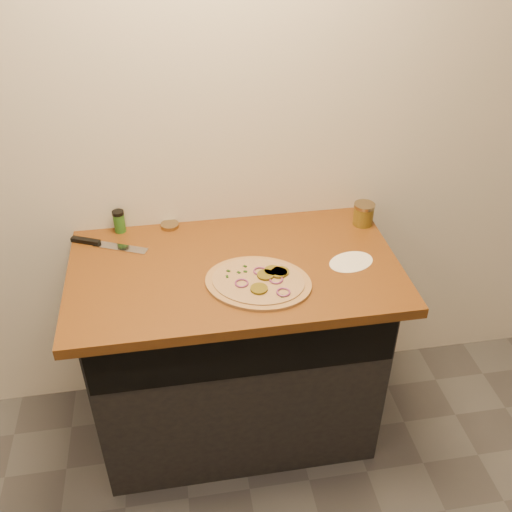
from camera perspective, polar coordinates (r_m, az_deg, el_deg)
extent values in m
cube|color=silver|center=(2.15, -3.65, 14.06)|extent=(4.00, 0.02, 2.70)
cube|color=black|center=(2.41, -2.03, -9.58)|extent=(1.10, 0.60, 0.86)
cube|color=brown|center=(2.09, -2.17, -1.34)|extent=(1.20, 0.70, 0.04)
cylinder|color=tan|center=(1.98, 0.22, -2.67)|extent=(0.48, 0.48, 0.01)
cylinder|color=#D2C08A|center=(1.98, 0.22, -2.48)|extent=(0.41, 0.41, 0.00)
cylinder|color=brown|center=(2.01, 2.48, -1.58)|extent=(0.06, 0.06, 0.01)
cylinder|color=brown|center=(2.01, 1.67, -1.50)|extent=(0.06, 0.06, 0.01)
cylinder|color=brown|center=(1.99, 0.96, -1.92)|extent=(0.06, 0.06, 0.01)
cylinder|color=brown|center=(2.00, 2.30, -1.70)|extent=(0.06, 0.06, 0.01)
cylinder|color=brown|center=(1.93, 0.30, -3.30)|extent=(0.06, 0.06, 0.01)
torus|color=#772C65|center=(1.97, 2.02, -2.36)|extent=(0.05, 0.05, 0.01)
torus|color=#772C65|center=(1.96, -1.45, -2.72)|extent=(0.05, 0.05, 0.01)
torus|color=#772C65|center=(1.92, 2.75, -3.63)|extent=(0.05, 0.05, 0.01)
torus|color=#772C65|center=(2.01, 0.39, -1.51)|extent=(0.05, 0.05, 0.01)
cube|color=black|center=(2.02, -2.78, -1.50)|extent=(0.02, 0.02, 0.00)
cube|color=black|center=(2.01, -1.74, -1.65)|extent=(0.02, 0.02, 0.00)
cube|color=black|center=(2.01, 2.55, -1.60)|extent=(0.01, 0.02, 0.00)
cube|color=black|center=(1.99, -2.90, -2.06)|extent=(0.01, 0.01, 0.00)
cube|color=black|center=(2.01, -1.07, -1.56)|extent=(0.02, 0.01, 0.00)
cube|color=black|center=(1.95, 0.81, -2.97)|extent=(0.02, 0.02, 0.00)
cube|color=black|center=(1.91, 2.62, -4.02)|extent=(0.01, 0.01, 0.00)
cube|color=black|center=(2.04, -1.12, -1.03)|extent=(0.02, 0.02, 0.00)
cube|color=#B7BAC1|center=(2.22, -13.39, 0.82)|extent=(0.21, 0.12, 0.00)
cube|color=black|center=(2.29, -16.67, 1.46)|extent=(0.12, 0.07, 0.02)
cylinder|color=#927C54|center=(2.31, -8.62, 3.05)|extent=(0.09, 0.09, 0.02)
cylinder|color=maroon|center=(2.33, 10.68, 4.01)|extent=(0.08, 0.08, 0.08)
cylinder|color=#927C54|center=(2.31, 10.80, 4.98)|extent=(0.08, 0.08, 0.01)
cylinder|color=#2B6520|center=(2.31, -13.50, 3.24)|extent=(0.04, 0.04, 0.08)
cylinder|color=black|center=(2.28, -13.65, 4.22)|extent=(0.05, 0.05, 0.01)
cylinder|color=white|center=(2.12, 9.49, -0.58)|extent=(0.22, 0.22, 0.00)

